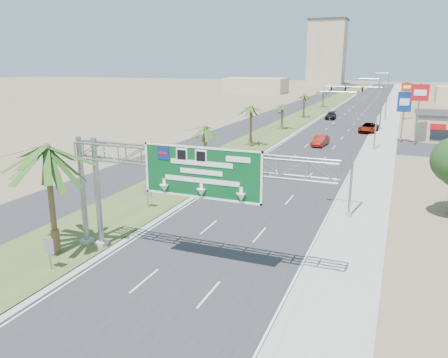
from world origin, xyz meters
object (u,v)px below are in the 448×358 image
Objects in this scene: pole_sign_red_near at (420,96)px; pole_sign_red_far at (407,90)px; sign_gantry at (180,168)px; pole_sign_blue at (404,104)px; palm_near at (46,149)px; car_right_lane at (368,128)px; car_mid_lane at (320,141)px; car_far at (331,116)px; signal_mast at (370,103)px; car_left_lane at (225,180)px.

pole_sign_red_near reaches higher than pole_sign_red_far.
sign_gantry is 1.82× the size of pole_sign_red_near.
pole_sign_blue is (11.99, 50.00, -0.14)m from sign_gantry.
palm_near reaches higher than car_right_lane.
car_mid_lane reaches higher than car_far.
signal_mast is (14.37, 63.97, -2.08)m from palm_near.
sign_gantry reaches higher than car_far.
pole_sign_blue is at bearing -63.05° from car_far.
car_right_lane is (10.35, 42.31, 0.02)m from car_left_lane.
pole_sign_red_far is (6.07, 17.83, 1.54)m from signal_mast.
car_right_lane is at bearing 121.44° from pole_sign_blue.
car_far is 0.65× the size of pole_sign_red_far.
pole_sign_blue is 29.88m from pole_sign_red_far.
car_far is 0.57× the size of pole_sign_red_near.
palm_near reaches higher than pole_sign_red_far.
car_right_lane is at bearing 76.41° from palm_near.
car_mid_lane is (9.09, 44.51, -6.16)m from palm_near.
car_right_lane is (0.33, -3.17, -4.03)m from signal_mast.
car_left_lane is 0.89× the size of car_far.
sign_gantry is at bearing -95.74° from signal_mast.
car_right_lane is 14.39m from pole_sign_red_near.
car_far is at bearing 101.90° from car_mid_lane.
car_mid_lane is (4.74, 26.02, -0.02)m from car_left_lane.
car_far is (5.61, 77.38, -6.17)m from palm_near.
car_left_lane is at bearing -102.43° from signal_mast.
car_mid_lane is at bearing 88.72° from sign_gantry.
pole_sign_red_far is (5.74, 21.00, 5.58)m from car_right_lane.
sign_gantry is 50.32m from pole_sign_red_near.
signal_mast is 5.14m from car_right_lane.
palm_near is 55.70m from pole_sign_blue.
pole_sign_red_near is at bearing 29.70° from car_mid_lane.
signal_mast reaches higher than car_far.
sign_gantry is 8.41m from palm_near.
sign_gantry is 62.37m from signal_mast.
pole_sign_blue is (5.43, -8.88, 5.10)m from car_right_lane.
pole_sign_red_far is at bearing 13.84° from car_far.
pole_sign_red_far is at bearing 89.40° from pole_sign_blue.
palm_near is 84.32m from pole_sign_red_far.
pole_sign_blue is (5.75, -12.05, 1.07)m from signal_mast.
signal_mast is 18.90m from pole_sign_red_far.
pole_sign_red_near is 2.90m from pole_sign_blue.
car_mid_lane is 0.89× the size of car_far.
car_far is at bearing 126.04° from car_right_lane.
signal_mast reaches higher than car_mid_lane.
car_right_lane is at bearing -64.01° from car_far.
pole_sign_red_near is 1.13× the size of pole_sign_red_far.
pole_sign_blue is at bearing -51.27° from car_right_lane.
pole_sign_red_far is at bearing 71.27° from car_left_lane.
sign_gantry is 59.47m from car_right_lane.
car_far is (-3.48, 32.87, -0.01)m from car_mid_lane.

